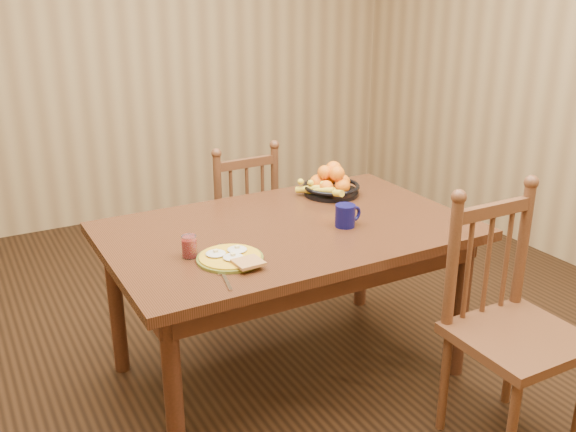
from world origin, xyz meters
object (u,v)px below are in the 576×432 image
fruit_bowl (331,184)px  chair_far (237,225)px  dining_table (288,244)px  breakfast_plate (231,257)px  chair_near (511,328)px  coffee_mug (346,215)px

fruit_bowl → chair_far: bearing=117.5°
chair_far → fruit_bowl: 0.71m
dining_table → fruit_bowl: 0.51m
breakfast_plate → chair_near: bearing=-33.4°
coffee_mug → fruit_bowl: (0.18, 0.41, 0.00)m
breakfast_plate → coffee_mug: 0.61m
coffee_mug → fruit_bowl: fruit_bowl is taller
chair_near → fruit_bowl: size_ratio=3.17×
chair_far → breakfast_plate: (-0.49, -1.04, 0.31)m
dining_table → fruit_bowl: fruit_bowl is taller
chair_near → breakfast_plate: chair_near is taller
chair_far → chair_near: size_ratio=0.91×
dining_table → chair_far: bearing=81.7°
breakfast_plate → fruit_bowl: bearing=32.6°
chair_near → breakfast_plate: (-0.92, 0.61, 0.26)m
dining_table → chair_near: chair_near is taller
dining_table → breakfast_plate: (-0.37, -0.21, 0.10)m
coffee_mug → chair_near: bearing=-65.3°
chair_far → coffee_mug: (0.11, -0.95, 0.35)m
coffee_mug → dining_table: bearing=152.5°
dining_table → chair_near: size_ratio=1.56×
dining_table → chair_far: chair_far is taller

